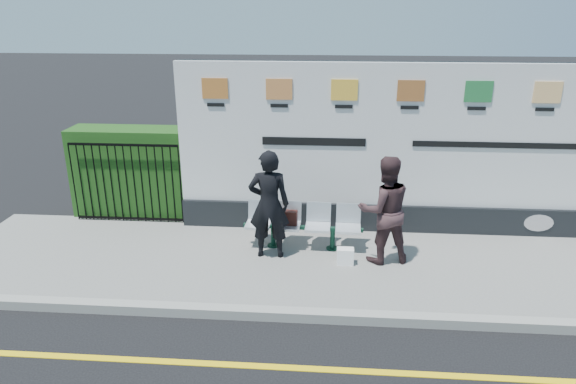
% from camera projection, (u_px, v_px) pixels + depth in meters
% --- Properties ---
extents(ground, '(80.00, 80.00, 0.00)m').
position_uv_depth(ground, '(397.00, 373.00, 5.93)').
color(ground, black).
extents(pavement, '(14.00, 3.00, 0.12)m').
position_uv_depth(pavement, '(378.00, 266.00, 8.25)').
color(pavement, slate).
rests_on(pavement, ground).
extents(kerb, '(14.00, 0.18, 0.14)m').
position_uv_depth(kerb, '(388.00, 319.00, 6.84)').
color(kerb, gray).
rests_on(kerb, ground).
extents(yellow_line, '(14.00, 0.10, 0.01)m').
position_uv_depth(yellow_line, '(397.00, 373.00, 5.93)').
color(yellow_line, yellow).
rests_on(yellow_line, ground).
extents(billboard, '(8.00, 0.30, 3.00)m').
position_uv_depth(billboard, '(404.00, 161.00, 9.01)').
color(billboard, black).
rests_on(billboard, pavement).
extents(hedge, '(2.35, 0.70, 1.70)m').
position_uv_depth(hedge, '(135.00, 171.00, 9.95)').
color(hedge, '#1D4815').
rests_on(hedge, pavement).
extents(railing, '(2.05, 0.06, 1.54)m').
position_uv_depth(railing, '(127.00, 183.00, 9.56)').
color(railing, black).
rests_on(railing, pavement).
extents(bench, '(1.94, 0.58, 0.41)m').
position_uv_depth(bench, '(303.00, 236.00, 8.68)').
color(bench, silver).
rests_on(bench, pavement).
extents(woman_left, '(0.67, 0.46, 1.80)m').
position_uv_depth(woman_left, '(269.00, 204.00, 8.17)').
color(woman_left, black).
rests_on(woman_left, pavement).
extents(woman_right, '(0.97, 0.83, 1.75)m').
position_uv_depth(woman_right, '(384.00, 210.00, 8.02)').
color(woman_right, '#3B2629').
rests_on(woman_right, pavement).
extents(handbag_brown, '(0.32, 0.16, 0.25)m').
position_uv_depth(handbag_brown, '(288.00, 218.00, 8.59)').
color(handbag_brown, black).
rests_on(handbag_brown, bench).
extents(carrier_bag_white, '(0.27, 0.16, 0.27)m').
position_uv_depth(carrier_bag_white, '(345.00, 256.00, 8.15)').
color(carrier_bag_white, white).
rests_on(carrier_bag_white, pavement).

